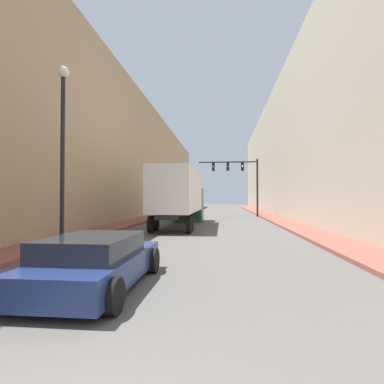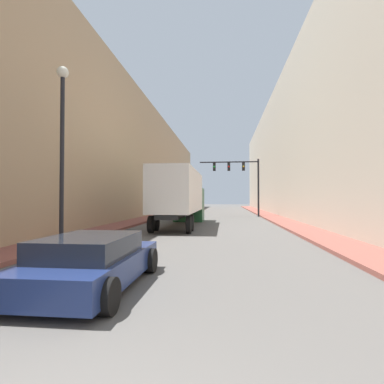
{
  "view_description": "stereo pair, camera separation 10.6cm",
  "coord_description": "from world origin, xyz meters",
  "px_view_note": "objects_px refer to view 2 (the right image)",
  "views": [
    {
      "loc": [
        1.16,
        -1.32,
        1.97
      ],
      "look_at": [
        -0.55,
        15.14,
        2.33
      ],
      "focal_mm": 28.0,
      "sensor_mm": 36.0,
      "label": 1
    },
    {
      "loc": [
        1.27,
        -1.3,
        1.97
      ],
      "look_at": [
        -0.55,
        15.14,
        2.33
      ],
      "focal_mm": 28.0,
      "sensor_mm": 36.0,
      "label": 2
    }
  ],
  "objects_px": {
    "semi_truck": "(182,196)",
    "traffic_signal_gantry": "(242,175)",
    "sedan_car": "(92,262)",
    "street_lamp": "(62,133)"
  },
  "relations": [
    {
      "from": "semi_truck",
      "to": "traffic_signal_gantry",
      "type": "height_order",
      "value": "traffic_signal_gantry"
    },
    {
      "from": "sedan_car",
      "to": "street_lamp",
      "type": "xyz_separation_m",
      "value": [
        -3.22,
        4.32,
        3.9
      ]
    },
    {
      "from": "semi_truck",
      "to": "sedan_car",
      "type": "distance_m",
      "value": 14.98
    },
    {
      "from": "semi_truck",
      "to": "street_lamp",
      "type": "height_order",
      "value": "street_lamp"
    },
    {
      "from": "semi_truck",
      "to": "traffic_signal_gantry",
      "type": "xyz_separation_m",
      "value": [
        4.96,
        11.67,
        2.33
      ]
    },
    {
      "from": "semi_truck",
      "to": "street_lamp",
      "type": "xyz_separation_m",
      "value": [
        -3.03,
        -10.58,
        2.32
      ]
    },
    {
      "from": "traffic_signal_gantry",
      "to": "sedan_car",
      "type": "bearing_deg",
      "value": -100.19
    },
    {
      "from": "sedan_car",
      "to": "traffic_signal_gantry",
      "type": "relative_size",
      "value": 0.65
    },
    {
      "from": "street_lamp",
      "to": "traffic_signal_gantry",
      "type": "bearing_deg",
      "value": 70.24
    },
    {
      "from": "traffic_signal_gantry",
      "to": "street_lamp",
      "type": "bearing_deg",
      "value": -109.76
    }
  ]
}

